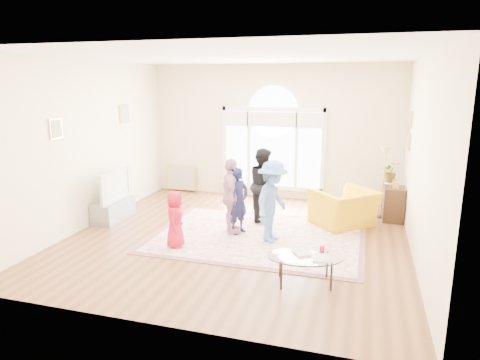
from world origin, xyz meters
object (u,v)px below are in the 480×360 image
(coffee_table, at_px, (305,257))
(armchair, at_px, (344,208))
(area_rug, at_px, (258,236))
(television, at_px, (112,185))
(tv_console, at_px, (113,210))

(coffee_table, distance_m, armchair, 2.74)
(area_rug, relative_size, television, 3.32)
(television, xyz_separation_m, armchair, (4.57, 0.97, -0.37))
(area_rug, distance_m, tv_console, 3.12)
(television, xyz_separation_m, coffee_table, (4.19, -1.75, -0.33))
(television, height_order, armchair, television)
(tv_console, height_order, armchair, armchair)
(area_rug, bearing_deg, tv_console, 177.57)
(tv_console, height_order, television, television)
(area_rug, xyz_separation_m, tv_console, (-3.11, 0.13, 0.20))
(tv_console, distance_m, television, 0.52)
(area_rug, distance_m, coffee_table, 1.98)
(television, relative_size, coffee_table, 0.91)
(tv_console, height_order, coffee_table, coffee_table)
(tv_console, bearing_deg, television, 0.00)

